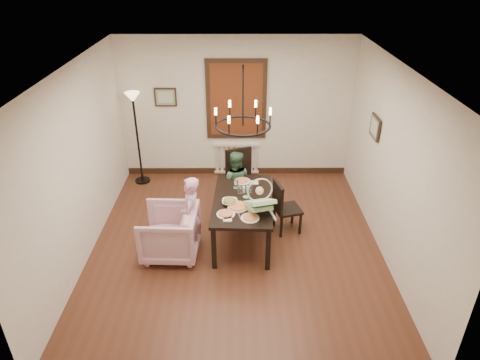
{
  "coord_description": "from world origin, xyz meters",
  "views": [
    {
      "loc": [
        0.04,
        -5.45,
        4.15
      ],
      "look_at": [
        0.06,
        0.25,
        1.05
      ],
      "focal_mm": 32.0,
      "sensor_mm": 36.0,
      "label": 1
    }
  ],
  "objects_px": {
    "chair_far": "(242,181)",
    "seated_man": "(235,188)",
    "baby_bouncer": "(260,201)",
    "floor_lamp": "(138,140)",
    "armchair": "(170,233)",
    "elderly_woman": "(191,221)",
    "dining_table": "(243,203)",
    "chair_right": "(288,206)",
    "drinking_glass": "(240,190)"
  },
  "relations": [
    {
      "from": "seated_man",
      "to": "floor_lamp",
      "type": "relative_size",
      "value": 0.54
    },
    {
      "from": "dining_table",
      "to": "drinking_glass",
      "type": "distance_m",
      "value": 0.22
    },
    {
      "from": "drinking_glass",
      "to": "seated_man",
      "type": "bearing_deg",
      "value": 97.01
    },
    {
      "from": "chair_far",
      "to": "chair_right",
      "type": "height_order",
      "value": "chair_far"
    },
    {
      "from": "armchair",
      "to": "baby_bouncer",
      "type": "height_order",
      "value": "baby_bouncer"
    },
    {
      "from": "dining_table",
      "to": "baby_bouncer",
      "type": "distance_m",
      "value": 0.52
    },
    {
      "from": "chair_far",
      "to": "elderly_woman",
      "type": "distance_m",
      "value": 1.43
    },
    {
      "from": "armchair",
      "to": "chair_right",
      "type": "bearing_deg",
      "value": 110.92
    },
    {
      "from": "chair_right",
      "to": "seated_man",
      "type": "bearing_deg",
      "value": 40.79
    },
    {
      "from": "dining_table",
      "to": "drinking_glass",
      "type": "xyz_separation_m",
      "value": [
        -0.04,
        0.16,
        0.15
      ]
    },
    {
      "from": "chair_right",
      "to": "armchair",
      "type": "height_order",
      "value": "chair_right"
    },
    {
      "from": "chair_far",
      "to": "elderly_woman",
      "type": "height_order",
      "value": "chair_far"
    },
    {
      "from": "seated_man",
      "to": "armchair",
      "type": "bearing_deg",
      "value": 55.06
    },
    {
      "from": "elderly_woman",
      "to": "floor_lamp",
      "type": "relative_size",
      "value": 0.57
    },
    {
      "from": "elderly_woman",
      "to": "chair_far",
      "type": "bearing_deg",
      "value": 148.74
    },
    {
      "from": "dining_table",
      "to": "elderly_woman",
      "type": "xyz_separation_m",
      "value": [
        -0.78,
        -0.26,
        -0.15
      ]
    },
    {
      "from": "elderly_woman",
      "to": "seated_man",
      "type": "distance_m",
      "value": 1.25
    },
    {
      "from": "chair_far",
      "to": "floor_lamp",
      "type": "bearing_deg",
      "value": 134.6
    },
    {
      "from": "baby_bouncer",
      "to": "seated_man",
      "type": "bearing_deg",
      "value": 92.18
    },
    {
      "from": "dining_table",
      "to": "armchair",
      "type": "height_order",
      "value": "armchair"
    },
    {
      "from": "chair_far",
      "to": "seated_man",
      "type": "xyz_separation_m",
      "value": [
        -0.13,
        -0.12,
        -0.06
      ]
    },
    {
      "from": "chair_far",
      "to": "dining_table",
      "type": "bearing_deg",
      "value": -108.91
    },
    {
      "from": "chair_far",
      "to": "floor_lamp",
      "type": "relative_size",
      "value": 0.61
    },
    {
      "from": "dining_table",
      "to": "drinking_glass",
      "type": "height_order",
      "value": "drinking_glass"
    },
    {
      "from": "baby_bouncer",
      "to": "drinking_glass",
      "type": "bearing_deg",
      "value": 103.5
    },
    {
      "from": "armchair",
      "to": "elderly_woman",
      "type": "xyz_separation_m",
      "value": [
        0.32,
        0.13,
        0.13
      ]
    },
    {
      "from": "seated_man",
      "to": "elderly_woman",
      "type": "bearing_deg",
      "value": 62.72
    },
    {
      "from": "chair_right",
      "to": "elderly_woman",
      "type": "bearing_deg",
      "value": 92.28
    },
    {
      "from": "seated_man",
      "to": "drinking_glass",
      "type": "height_order",
      "value": "seated_man"
    },
    {
      "from": "chair_far",
      "to": "seated_man",
      "type": "relative_size",
      "value": 1.13
    },
    {
      "from": "chair_right",
      "to": "armchair",
      "type": "xyz_separation_m",
      "value": [
        -1.84,
        -0.62,
        -0.07
      ]
    },
    {
      "from": "drinking_glass",
      "to": "armchair",
      "type": "bearing_deg",
      "value": -153.07
    },
    {
      "from": "baby_bouncer",
      "to": "chair_far",
      "type": "bearing_deg",
      "value": 85.22
    },
    {
      "from": "chair_right",
      "to": "seated_man",
      "type": "distance_m",
      "value": 1.04
    },
    {
      "from": "dining_table",
      "to": "seated_man",
      "type": "bearing_deg",
      "value": 101.24
    },
    {
      "from": "dining_table",
      "to": "drinking_glass",
      "type": "bearing_deg",
      "value": 108.22
    },
    {
      "from": "chair_right",
      "to": "seated_man",
      "type": "relative_size",
      "value": 0.95
    },
    {
      "from": "chair_right",
      "to": "baby_bouncer",
      "type": "bearing_deg",
      "value": 125.2
    },
    {
      "from": "chair_right",
      "to": "drinking_glass",
      "type": "height_order",
      "value": "chair_right"
    },
    {
      "from": "elderly_woman",
      "to": "drinking_glass",
      "type": "xyz_separation_m",
      "value": [
        0.74,
        0.41,
        0.3
      ]
    },
    {
      "from": "chair_far",
      "to": "armchair",
      "type": "distance_m",
      "value": 1.73
    },
    {
      "from": "dining_table",
      "to": "armchair",
      "type": "xyz_separation_m",
      "value": [
        -1.1,
        -0.38,
        -0.28
      ]
    },
    {
      "from": "dining_table",
      "to": "floor_lamp",
      "type": "distance_m",
      "value": 2.81
    },
    {
      "from": "seated_man",
      "to": "drinking_glass",
      "type": "bearing_deg",
      "value": 101.49
    },
    {
      "from": "chair_far",
      "to": "baby_bouncer",
      "type": "height_order",
      "value": "baby_bouncer"
    },
    {
      "from": "dining_table",
      "to": "baby_bouncer",
      "type": "xyz_separation_m",
      "value": [
        0.24,
        -0.37,
        0.27
      ]
    },
    {
      "from": "baby_bouncer",
      "to": "floor_lamp",
      "type": "bearing_deg",
      "value": 118.96
    },
    {
      "from": "dining_table",
      "to": "chair_right",
      "type": "distance_m",
      "value": 0.8
    },
    {
      "from": "elderly_woman",
      "to": "drinking_glass",
      "type": "bearing_deg",
      "value": 121.45
    },
    {
      "from": "elderly_woman",
      "to": "dining_table",
      "type": "bearing_deg",
      "value": 110.33
    }
  ]
}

